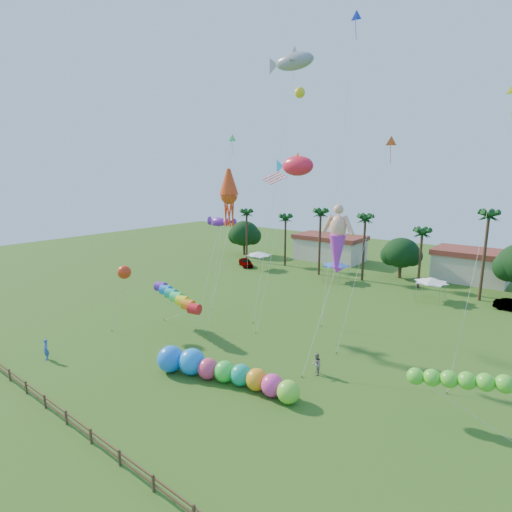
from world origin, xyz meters
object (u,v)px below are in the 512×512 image
Objects in this scene: car_a at (246,262)px; spectator_b at (316,364)px; blue_ball at (171,359)px; caterpillar_inflatable at (232,374)px; spectator_a at (46,350)px.

car_a is 2.37× the size of spectator_b.
blue_ball reaches higher than spectator_b.
blue_ball is (-9.68, -6.93, 0.18)m from spectator_b.
caterpillar_inflatable is 4.84× the size of blue_ball.
car_a is 0.41× the size of caterpillar_inflatable.
blue_ball is at bearing -81.46° from spectator_b.
caterpillar_inflatable is 5.63m from blue_ball.
caterpillar_inflatable reaches higher than spectator_b.
car_a is 40.44m from caterpillar_inflatable.
car_a is at bearing 113.36° from spectator_a.
car_a is 39.81m from spectator_a.
car_a is at bearing -158.93° from spectator_b.
spectator_a is at bearing -131.60° from car_a.
spectator_a is (9.53, -38.65, 0.20)m from car_a.
car_a is 2.31× the size of spectator_a.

